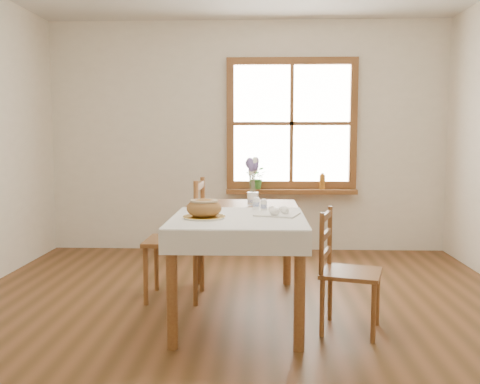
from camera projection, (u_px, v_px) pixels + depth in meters
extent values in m
plane|color=brown|center=(238.00, 324.00, 3.73)|extent=(5.00, 5.00, 0.00)
cube|color=white|center=(247.00, 137.00, 6.08)|extent=(4.50, 0.10, 2.60)
cube|color=white|center=(190.00, 142.00, 1.11)|extent=(4.50, 0.10, 2.60)
cube|color=brown|center=(292.00, 61.00, 5.94)|extent=(1.46, 0.08, 0.08)
cube|color=brown|center=(291.00, 185.00, 6.08)|extent=(1.46, 0.08, 0.08)
cube|color=brown|center=(230.00, 124.00, 6.03)|extent=(0.08, 0.08, 1.30)
cube|color=brown|center=(353.00, 124.00, 5.98)|extent=(0.08, 0.08, 1.30)
cube|color=brown|center=(292.00, 124.00, 6.01)|extent=(0.04, 0.06, 1.30)
cube|color=brown|center=(292.00, 124.00, 6.01)|extent=(1.30, 0.06, 0.04)
cube|color=white|center=(291.00, 124.00, 6.04)|extent=(1.30, 0.01, 1.30)
cube|color=brown|center=(291.00, 191.00, 6.03)|extent=(1.46, 0.20, 0.05)
cube|color=brown|center=(240.00, 215.00, 3.96)|extent=(0.90, 1.60, 0.05)
cylinder|color=brown|center=(172.00, 293.00, 3.27)|extent=(0.07, 0.07, 0.70)
cylinder|color=brown|center=(299.00, 295.00, 3.24)|extent=(0.07, 0.07, 0.70)
cylinder|color=brown|center=(199.00, 245.00, 4.74)|extent=(0.07, 0.07, 0.70)
cylinder|color=brown|center=(287.00, 245.00, 4.72)|extent=(0.07, 0.07, 0.70)
cube|color=white|center=(238.00, 218.00, 3.65)|extent=(0.91, 0.99, 0.01)
cylinder|color=white|center=(204.00, 217.00, 3.59)|extent=(0.30, 0.30, 0.01)
ellipsoid|color=#9E6B38|center=(204.00, 206.00, 3.59)|extent=(0.24, 0.24, 0.13)
cube|color=white|center=(277.00, 214.00, 3.73)|extent=(0.34, 0.31, 0.01)
cylinder|color=white|center=(256.00, 203.00, 4.00)|extent=(0.06, 0.06, 0.10)
cylinder|color=white|center=(264.00, 205.00, 3.90)|extent=(0.06, 0.06, 0.10)
cylinder|color=white|center=(253.00, 199.00, 4.33)|extent=(0.11, 0.11, 0.10)
imported|color=#347A30|center=(257.00, 180.00, 6.03)|extent=(0.28, 0.30, 0.20)
cylinder|color=#B46E21|center=(322.00, 181.00, 6.00)|extent=(0.08, 0.08, 0.18)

